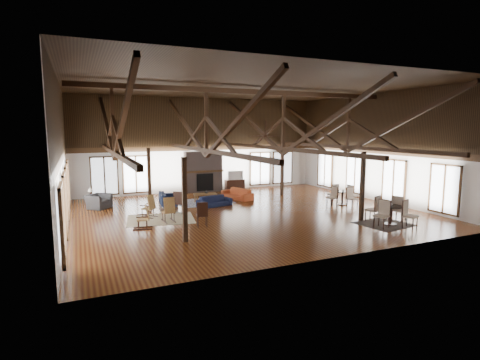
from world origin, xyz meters
name	(u,v)px	position (x,y,z in m)	size (l,w,h in m)	color
floor	(246,212)	(0.00, 0.00, 0.00)	(16.00, 16.00, 0.00)	brown
ceiling	(247,86)	(0.00, 0.00, 6.00)	(16.00, 14.00, 0.02)	black
wall_back	(201,145)	(0.00, 7.00, 3.00)	(16.00, 0.02, 6.00)	silver
wall_front	(341,163)	(0.00, -7.00, 3.00)	(16.00, 0.02, 6.00)	silver
wall_left	(61,155)	(-8.00, 0.00, 3.00)	(0.02, 14.00, 6.00)	silver
wall_right	(376,147)	(8.00, 0.00, 3.00)	(0.02, 14.00, 6.00)	silver
roof_truss	(246,129)	(0.00, 0.00, 4.03)	(15.60, 14.07, 3.14)	black
post_grid	(246,181)	(0.00, 0.00, 1.52)	(8.16, 7.16, 3.05)	black
fireplace	(203,172)	(0.00, 6.67, 1.29)	(2.50, 0.69, 2.60)	brown
ceiling_fan	(266,135)	(0.50, -1.00, 3.73)	(1.60, 1.60, 0.75)	black
sofa_navy_front	(214,201)	(-0.92, 2.01, 0.27)	(1.83, 0.71, 0.53)	#141A37
sofa_navy_left	(168,198)	(-3.03, 3.66, 0.30)	(0.80, 2.04, 0.60)	#151F3A
sofa_orange	(237,194)	(1.00, 3.43, 0.30)	(0.80, 2.04, 0.59)	#B14622
coffee_table	(205,195)	(-1.03, 3.21, 0.42)	(1.34, 0.83, 0.48)	brown
vase	(206,192)	(-0.93, 3.30, 0.57)	(0.18, 0.18, 0.18)	#B2B2B2
armchair	(98,201)	(-6.53, 3.88, 0.36)	(1.10, 0.96, 0.71)	#2F2F31
side_table_lamp	(91,199)	(-6.87, 4.40, 0.40)	(0.41, 0.41, 1.05)	black
rocking_chair_a	(149,207)	(-4.50, 0.80, 0.50)	(0.88, 0.89, 1.06)	olive
rocking_chair_b	(169,210)	(-3.88, -0.38, 0.52)	(0.51, 0.88, 1.10)	olive
rocking_chair_c	(145,217)	(-5.03, -1.10, 0.47)	(0.84, 0.57, 0.99)	olive
side_chair_a	(179,201)	(-3.08, 1.01, 0.63)	(0.64, 0.64, 1.09)	black
side_chair_b	(202,213)	(-2.82, -1.81, 0.62)	(0.53, 0.53, 1.06)	black
cafe_table_near	(391,211)	(4.62, -4.59, 0.57)	(2.20, 2.20, 1.13)	black
cafe_table_far	(342,195)	(5.44, -0.41, 0.51)	(1.97, 1.97, 1.02)	black
cup_near	(391,204)	(4.67, -4.56, 0.87)	(0.13, 0.13, 0.11)	#B2B2B2
cup_far	(343,191)	(5.43, -0.48, 0.79)	(0.13, 0.13, 0.11)	#B2B2B2
tv_console	(235,184)	(2.22, 6.75, 0.32)	(1.29, 0.49, 0.65)	black
television	(235,175)	(2.25, 6.75, 0.95)	(1.04, 0.14, 0.60)	#B2B2B2
rug_tan	(161,219)	(-4.11, 0.27, 0.01)	(2.91, 2.29, 0.01)	#C9B68C
rug_navy	(203,202)	(-1.11, 3.34, 0.01)	(2.98, 2.24, 0.01)	#182144
rug_dark	(384,224)	(4.43, -4.42, 0.01)	(2.03, 1.84, 0.01)	black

